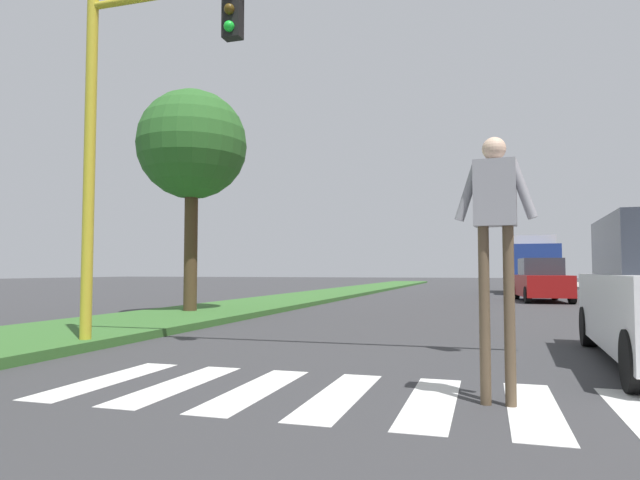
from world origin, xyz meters
name	(u,v)px	position (x,y,z in m)	size (l,w,h in m)	color
ground_plane	(476,297)	(0.00, 30.00, 0.00)	(140.00, 140.00, 0.00)	#38383A
crosswalk	(431,401)	(0.00, 8.17, 0.00)	(7.65, 2.20, 0.01)	silver
median_strip	(322,295)	(-6.96, 28.00, 0.07)	(3.37, 64.00, 0.15)	#386B2D
tree_mid	(192,146)	(-7.21, 16.23, 4.66)	(3.00, 3.00, 6.06)	#4C3823
traffic_light_gantry	(229,62)	(-3.12, 10.17, 4.34)	(8.46, 0.30, 6.00)	gold
pedestrian_performer	(495,225)	(0.60, 8.20, 1.66)	(0.75, 0.27, 2.49)	brown
sedan_midblock	(541,281)	(2.63, 26.71, 0.80)	(2.08, 4.20, 1.73)	maroon
sedan_distant	(533,278)	(3.45, 41.85, 0.76)	(1.95, 4.29, 1.64)	black
truck_box_delivery	(532,263)	(2.86, 34.90, 1.63)	(2.40, 6.20, 3.10)	navy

